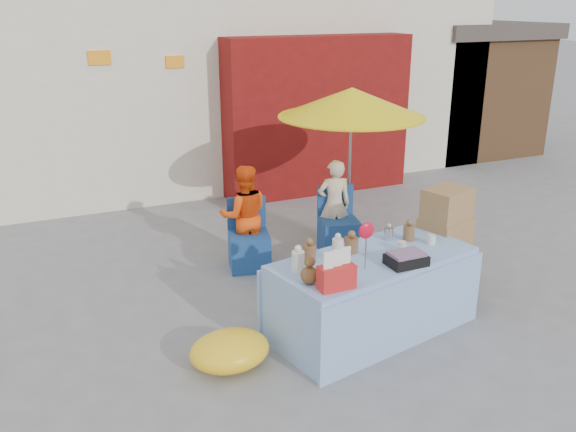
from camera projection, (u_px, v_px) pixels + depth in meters
name	position (u px, v px, depth m)	size (l,w,h in m)	color
ground	(308.00, 327.00, 6.18)	(80.00, 80.00, 0.00)	slate
backdrop	(165.00, 2.00, 11.80)	(14.00, 8.00, 7.80)	silver
market_table	(372.00, 293.00, 6.00)	(2.23, 1.37, 1.25)	#9ABDF6
chair_left	(249.00, 248.00, 7.49)	(0.58, 0.57, 0.85)	navy
chair_right	(339.00, 233.00, 7.97)	(0.58, 0.57, 0.85)	navy
vendor_orange	(244.00, 216.00, 7.48)	(0.62, 0.48, 1.27)	#F4480C
vendor_beige	(334.00, 205.00, 7.97)	(0.44, 0.29, 1.21)	beige
umbrella	(352.00, 103.00, 7.78)	(1.90, 1.90, 2.09)	gray
box_stack	(443.00, 246.00, 6.72)	(0.67, 0.60, 1.24)	black
tarp_bundle	(230.00, 351.00, 5.47)	(0.73, 0.59, 0.33)	yellow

